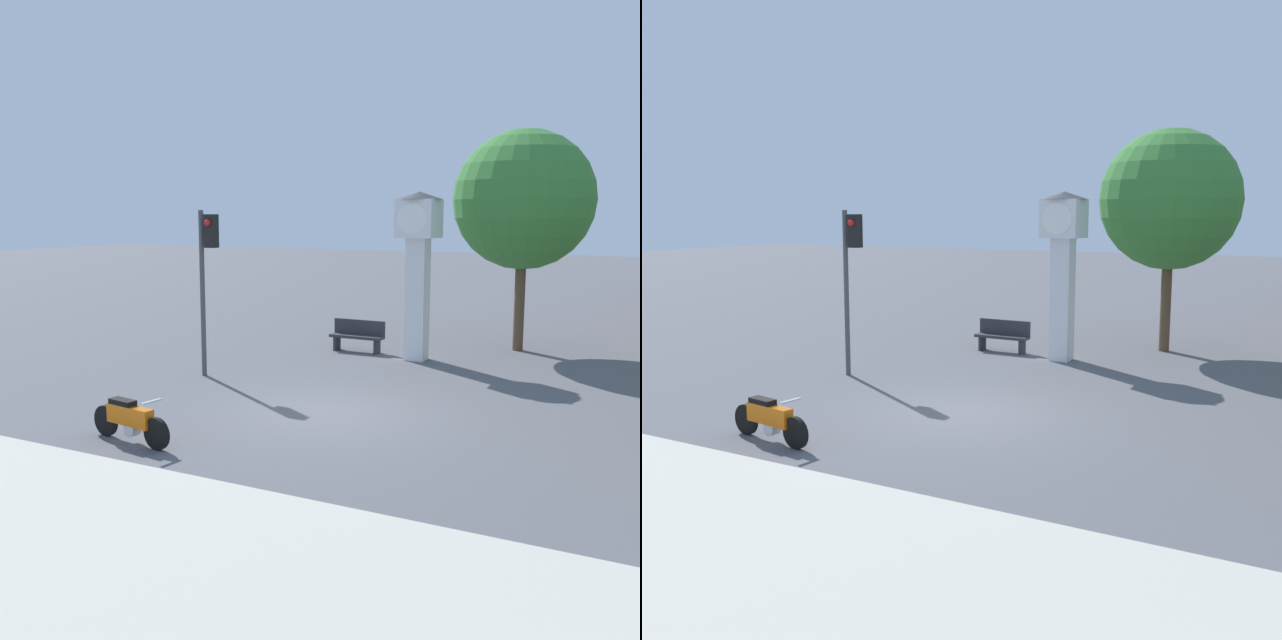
% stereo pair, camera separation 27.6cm
% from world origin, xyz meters
% --- Properties ---
extents(ground_plane, '(120.00, 120.00, 0.00)m').
position_xyz_m(ground_plane, '(0.00, 0.00, 0.00)').
color(ground_plane, '#56565B').
extents(sidewalk_strip, '(36.00, 6.00, 0.10)m').
position_xyz_m(sidewalk_strip, '(0.00, -7.19, 0.05)').
color(sidewalk_strip, '#BCB7A8').
rests_on(sidewalk_strip, ground_plane).
extents(motorcycle, '(1.91, 0.48, 0.85)m').
position_xyz_m(motorcycle, '(-2.18, -3.19, 0.41)').
color(motorcycle, black).
rests_on(motorcycle, ground_plane).
extents(clock_tower, '(1.24, 1.24, 4.58)m').
position_xyz_m(clock_tower, '(-0.15, 5.94, 3.04)').
color(clock_tower, white).
rests_on(clock_tower, ground_plane).
extents(traffic_light, '(0.50, 0.35, 4.08)m').
position_xyz_m(traffic_light, '(-4.04, 1.68, 2.81)').
color(traffic_light, '#47474C').
rests_on(traffic_light, ground_plane).
extents(street_tree, '(4.00, 4.00, 6.39)m').
position_xyz_m(street_tree, '(2.05, 8.62, 4.38)').
color(street_tree, brown).
rests_on(street_tree, ground_plane).
extents(bench, '(1.60, 0.44, 0.92)m').
position_xyz_m(bench, '(-2.07, 6.28, 0.49)').
color(bench, '#2D2D33').
rests_on(bench, ground_plane).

